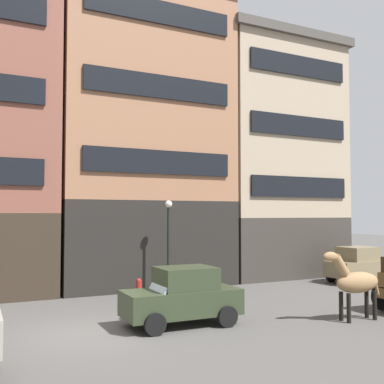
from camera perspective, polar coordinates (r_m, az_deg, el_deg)
name	(u,v)px	position (r m, az deg, el deg)	size (l,w,h in m)	color
ground_plane	(91,333)	(14.70, -12.26, -16.52)	(120.00, 120.00, 0.00)	#4C4947
building_center_right	(136,136)	(24.94, -6.92, 6.87)	(9.08, 7.16, 15.25)	black
building_far_right	(263,158)	(28.59, 8.75, 4.16)	(7.97, 7.16, 13.78)	#38332D
draft_horse	(355,282)	(16.63, 19.36, -10.35)	(2.35, 0.69, 2.30)	#937047
sedan_light	(360,265)	(25.80, 19.85, -8.36)	(3.79, 2.03, 1.83)	#7A6B4C
sedan_parked_curb	(182,296)	(15.13, -1.20, -12.65)	(3.73, 1.93, 1.83)	#2D3823
streetlamp_curbside	(169,233)	(20.50, -2.89, -5.09)	(0.32, 0.32, 4.12)	black
fire_hydrant_curbside	(139,288)	(19.97, -6.54, -11.61)	(0.24, 0.24, 0.83)	maroon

